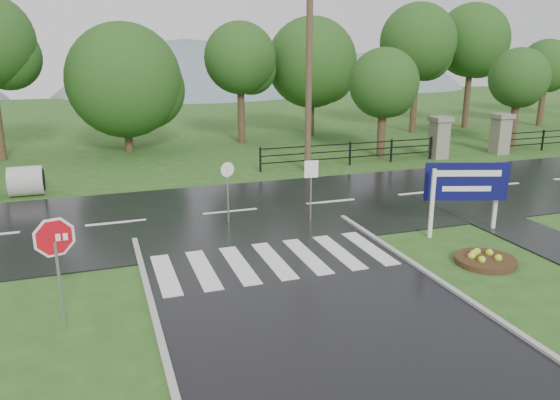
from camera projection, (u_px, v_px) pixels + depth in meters
name	position (u px, v px, depth m)	size (l,w,h in m)	color
ground	(354.00, 354.00, 10.76)	(120.00, 120.00, 0.00)	#28501A
main_road	(230.00, 213.00, 19.85)	(90.00, 8.00, 0.04)	black
walkway	(541.00, 240.00, 17.07)	(2.20, 11.00, 0.04)	black
crosswalk	(274.00, 260.00, 15.29)	(6.50, 2.80, 0.02)	silver
pillar_west	(439.00, 137.00, 29.08)	(1.00, 1.00, 2.24)	gray
pillar_east	(501.00, 133.00, 30.33)	(1.00, 1.00, 2.24)	gray
fence_west	(350.00, 151.00, 27.55)	(9.58, 0.08, 1.20)	black
hills	(161.00, 207.00, 75.20)	(102.00, 48.00, 48.00)	slate
treeline	(190.00, 146.00, 32.90)	(83.20, 5.20, 10.00)	#1C4314
stop_sign	(55.00, 247.00, 11.36)	(1.12, 0.35, 2.61)	#939399
estate_billboard	(466.00, 185.00, 17.24)	(2.58, 0.90, 2.33)	silver
flower_bed	(485.00, 259.00, 15.19)	(1.67, 1.67, 0.33)	#332111
reg_sign_small	(311.00, 179.00, 18.37)	(0.48, 0.07, 2.17)	#939399
reg_sign_round	(228.00, 185.00, 18.22)	(0.48, 0.17, 2.15)	#939399
utility_pole_east	(309.00, 74.00, 25.25)	(1.61, 0.30, 9.02)	#473523
entrance_tree_left	(384.00, 84.00, 28.85)	(3.71, 3.71, 5.81)	#3D2B1C
entrance_tree_right	(519.00, 78.00, 31.61)	(3.43, 3.43, 5.79)	#3D2B1C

